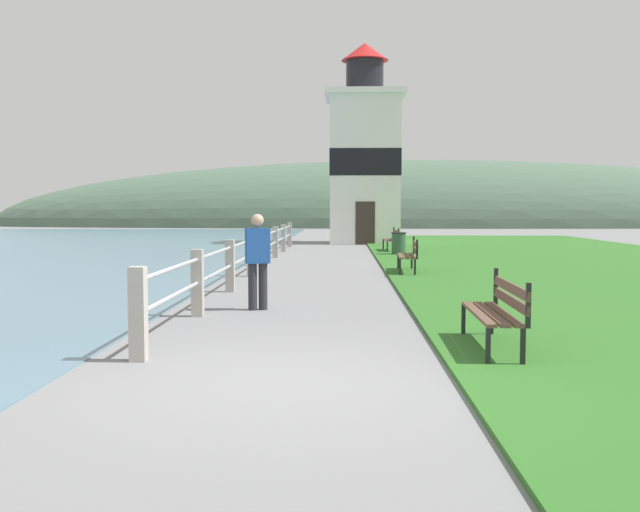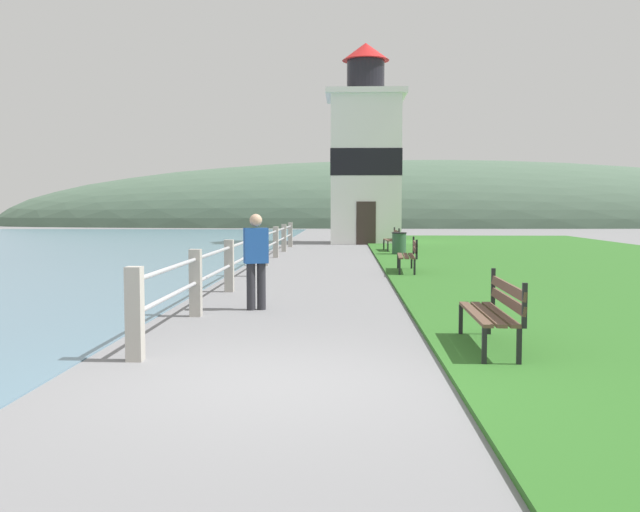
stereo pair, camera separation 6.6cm
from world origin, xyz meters
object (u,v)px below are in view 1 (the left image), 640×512
object	(u,v)px
lighthouse	(364,158)
person_strolling	(258,258)
park_bench_near	(498,308)
trash_bin	(399,244)
park_bench_midway	(410,253)
park_bench_far	(392,238)

from	to	relation	value
lighthouse	person_strolling	bearing A→B (deg)	-96.27
park_bench_near	trash_bin	size ratio (longest dim) A/B	2.24
lighthouse	trash_bin	distance (m)	9.82
lighthouse	person_strolling	size ratio (longest dim) A/B	5.87
lighthouse	trash_bin	size ratio (longest dim) A/B	11.40
park_bench_near	trash_bin	xyz separation A→B (m)	(0.15, 17.07, -0.12)
park_bench_near	park_bench_midway	world-z (taller)	same
person_strolling	trash_bin	bearing A→B (deg)	-31.17
park_bench_far	park_bench_near	bearing A→B (deg)	87.46
park_bench_near	park_bench_midway	xyz separation A→B (m)	(-0.11, 10.11, 0.00)
park_bench_near	person_strolling	world-z (taller)	person_strolling
park_bench_near	lighthouse	bearing A→B (deg)	-86.88
park_bench_far	lighthouse	size ratio (longest dim) A/B	0.17
park_bench_near	park_bench_far	xyz separation A→B (m)	(0.07, 19.15, -0.00)
park_bench_far	lighthouse	xyz separation A→B (m)	(-0.89, 6.97, 3.57)
person_strolling	park_bench_near	bearing A→B (deg)	-153.14
lighthouse	trash_bin	world-z (taller)	lighthouse
park_bench_far	trash_bin	bearing A→B (deg)	89.98
park_bench_near	person_strolling	distance (m)	4.79
park_bench_midway	park_bench_far	xyz separation A→B (m)	(0.18, 9.05, -0.00)
park_bench_near	park_bench_midway	distance (m)	10.11
lighthouse	park_bench_near	bearing A→B (deg)	-88.21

